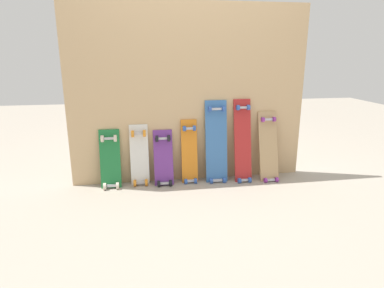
{
  "coord_description": "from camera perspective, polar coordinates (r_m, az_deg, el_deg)",
  "views": [
    {
      "loc": [
        -0.54,
        -3.31,
        1.34
      ],
      "look_at": [
        0.0,
        -0.07,
        0.43
      ],
      "focal_mm": 30.76,
      "sensor_mm": 36.0,
      "label": 1
    }
  ],
  "objects": [
    {
      "name": "skateboard_purple",
      "position": [
        3.46,
        -4.95,
        -2.91
      ],
      "size": [
        0.2,
        0.21,
        0.63
      ],
      "color": "#6B338C",
      "rests_on": "ground"
    },
    {
      "name": "skateboard_orange",
      "position": [
        3.49,
        -0.43,
        -1.84
      ],
      "size": [
        0.17,
        0.17,
        0.74
      ],
      "color": "orange",
      "rests_on": "ground"
    },
    {
      "name": "skateboard_red",
      "position": [
        3.56,
        8.81,
        0.01
      ],
      "size": [
        0.18,
        0.24,
        0.94
      ],
      "color": "#B22626",
      "rests_on": "ground"
    },
    {
      "name": "skateboard_green",
      "position": [
        3.47,
        -13.98,
        -3.05
      ],
      "size": [
        0.21,
        0.19,
        0.66
      ],
      "color": "#1E7238",
      "rests_on": "ground"
    },
    {
      "name": "skateboard_blue",
      "position": [
        3.51,
        4.25,
        -0.14
      ],
      "size": [
        0.23,
        0.21,
        0.93
      ],
      "color": "#386BAD",
      "rests_on": "ground"
    },
    {
      "name": "ground_plane",
      "position": [
        3.61,
        -0.18,
        -6.29
      ],
      "size": [
        12.0,
        12.0,
        0.0
      ],
      "primitive_type": "plane",
      "color": "#A89E8E"
    },
    {
      "name": "skateboard_natural",
      "position": [
        3.66,
        13.12,
        -0.95
      ],
      "size": [
        0.2,
        0.27,
        0.81
      ],
      "color": "tan",
      "rests_on": "ground"
    },
    {
      "name": "skateboard_white",
      "position": [
        3.47,
        -9.08,
        -2.39
      ],
      "size": [
        0.19,
        0.16,
        0.69
      ],
      "color": "silver",
      "rests_on": "ground"
    },
    {
      "name": "plywood_wall_panel",
      "position": [
        3.45,
        -0.38,
        8.45
      ],
      "size": [
        2.49,
        0.04,
        1.84
      ],
      "primitive_type": "cube",
      "color": "tan",
      "rests_on": "ground"
    }
  ]
}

